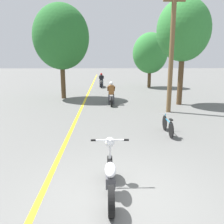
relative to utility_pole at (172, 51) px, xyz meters
The scene contains 10 objects.
ground_plane 9.10m from the utility_pole, 111.27° to the right, with size 120.00×120.00×0.00m, color #60605E.
lane_stripe_center 7.11m from the utility_pole, 138.91° to the left, with size 0.14×48.00×0.01m, color yellow.
utility_pole is the anchor object (origin of this frame).
roadside_tree_right_near 2.70m from the utility_pole, 59.67° to the left, with size 3.15×2.84×6.26m.
roadside_tree_right_far 10.77m from the utility_pole, 85.19° to the left, with size 3.32×2.99×5.17m.
roadside_tree_left 7.94m from the utility_pole, 144.30° to the left, with size 3.83×3.44×6.43m.
motorcycle_foreground 8.87m from the utility_pole, 113.09° to the right, with size 0.86×1.93×1.10m.
motorcycle_rider_lead 4.59m from the utility_pole, 143.83° to the left, with size 0.50×2.08×1.42m.
motorcycle_rider_far 11.93m from the utility_pole, 108.93° to the left, with size 0.50×2.06×1.38m.
bicycle_parked 4.80m from the utility_pole, 105.23° to the right, with size 0.44×1.56×0.71m.
Camera 1 is at (-0.31, -4.44, 2.88)m, focal length 38.00 mm.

